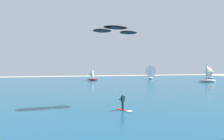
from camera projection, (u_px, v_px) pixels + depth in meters
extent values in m
cube|color=navy|center=(75.00, 84.00, 54.79)|extent=(160.00, 90.00, 0.10)
cube|color=red|center=(123.00, 110.00, 21.68)|extent=(0.99, 1.45, 0.05)
cylinder|color=#143338|center=(123.00, 106.00, 21.46)|extent=(0.14, 0.14, 0.80)
cylinder|color=#143338|center=(122.00, 105.00, 21.89)|extent=(0.14, 0.14, 0.80)
cube|color=#143338|center=(123.00, 99.00, 21.66)|extent=(0.42, 0.35, 0.60)
sphere|color=#9E7051|center=(123.00, 95.00, 21.66)|extent=(0.22, 0.22, 0.22)
cylinder|color=#143338|center=(121.00, 99.00, 21.57)|extent=(0.30, 0.49, 0.39)
cylinder|color=#143338|center=(124.00, 98.00, 21.87)|extent=(0.30, 0.49, 0.39)
ellipsoid|color=white|center=(129.00, 111.00, 20.97)|extent=(0.89, 0.84, 0.08)
ellipsoid|color=black|center=(115.00, 27.00, 25.81)|extent=(3.28, 2.13, 0.37)
ellipsoid|color=black|center=(102.00, 31.00, 25.17)|extent=(2.44, 2.06, 0.37)
ellipsoid|color=black|center=(128.00, 33.00, 26.47)|extent=(2.44, 2.06, 0.37)
ellipsoid|color=maroon|center=(93.00, 80.00, 69.59)|extent=(3.80, 2.43, 0.67)
cylinder|color=silver|center=(93.00, 73.00, 69.55)|extent=(0.11, 0.11, 3.59)
cone|color=white|center=(91.00, 74.00, 69.60)|extent=(2.54, 3.38, 3.02)
ellipsoid|color=silver|center=(209.00, 78.00, 80.24)|extent=(1.43, 4.15, 0.78)
cylinder|color=silver|center=(209.00, 71.00, 80.39)|extent=(0.13, 0.13, 4.15)
cone|color=#D84C3F|center=(211.00, 72.00, 79.53)|extent=(3.49, 1.82, 3.48)
ellipsoid|color=white|center=(151.00, 78.00, 78.33)|extent=(3.72, 4.99, 0.90)
cylinder|color=silver|center=(151.00, 70.00, 78.07)|extent=(0.15, 0.15, 4.79)
cone|color=white|center=(151.00, 71.00, 79.10)|extent=(4.53, 3.75, 4.02)
ellipsoid|color=white|center=(207.00, 81.00, 62.28)|extent=(4.84, 4.02, 0.89)
cylinder|color=silver|center=(207.00, 71.00, 62.31)|extent=(0.15, 0.15, 4.74)
cone|color=silver|center=(210.00, 72.00, 62.01)|extent=(3.96, 4.46, 3.99)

